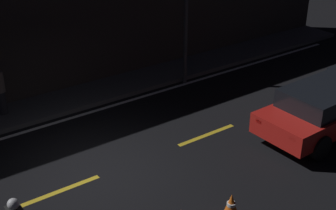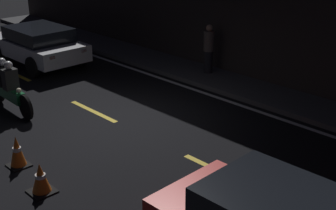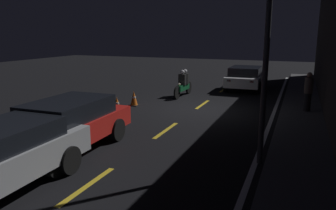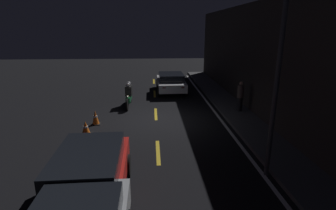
# 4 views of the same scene
# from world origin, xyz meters

# --- Properties ---
(ground_plane) EXTENTS (56.00, 56.00, 0.00)m
(ground_plane) POSITION_xyz_m (0.00, 0.00, 0.00)
(ground_plane) COLOR black
(raised_curb) EXTENTS (28.00, 1.62, 0.14)m
(raised_curb) POSITION_xyz_m (0.00, 4.29, 0.07)
(raised_curb) COLOR #424244
(raised_curb) RESTS_ON ground
(building_front) EXTENTS (28.00, 0.30, 5.72)m
(building_front) POSITION_xyz_m (0.00, 5.25, 2.86)
(building_front) COLOR #2D2826
(building_front) RESTS_ON ground
(lane_dash_a) EXTENTS (2.00, 0.14, 0.01)m
(lane_dash_a) POSITION_xyz_m (-10.00, 0.00, 0.00)
(lane_dash_a) COLOR gold
(lane_dash_a) RESTS_ON ground
(lane_dash_b) EXTENTS (2.00, 0.14, 0.01)m
(lane_dash_b) POSITION_xyz_m (-5.50, 0.00, 0.00)
(lane_dash_b) COLOR gold
(lane_dash_b) RESTS_ON ground
(lane_dash_c) EXTENTS (2.00, 0.14, 0.01)m
(lane_dash_c) POSITION_xyz_m (-1.00, 0.00, 0.00)
(lane_dash_c) COLOR gold
(lane_dash_c) RESTS_ON ground
(lane_dash_d) EXTENTS (2.00, 0.14, 0.01)m
(lane_dash_d) POSITION_xyz_m (3.50, 0.00, 0.00)
(lane_dash_d) COLOR gold
(lane_dash_d) RESTS_ON ground
(lane_dash_e) EXTENTS (2.00, 0.14, 0.01)m
(lane_dash_e) POSITION_xyz_m (8.00, 0.00, 0.00)
(lane_dash_e) COLOR gold
(lane_dash_e) RESTS_ON ground
(lane_solid_kerb) EXTENTS (25.20, 0.14, 0.01)m
(lane_solid_kerb) POSITION_xyz_m (0.00, 3.23, 0.00)
(lane_solid_kerb) COLOR silver
(lane_solid_kerb) RESTS_ON ground
(sedan_white) EXTENTS (4.04, 2.02, 1.36)m
(sedan_white) POSITION_xyz_m (-5.94, 1.17, 0.75)
(sedan_white) COLOR silver
(sedan_white) RESTS_ON ground
(taxi_red) EXTENTS (4.61, 1.98, 1.45)m
(taxi_red) POSITION_xyz_m (6.43, -1.81, 0.78)
(taxi_red) COLOR red
(taxi_red) RESTS_ON ground
(motorcycle) EXTENTS (2.40, 0.38, 1.41)m
(motorcycle) POSITION_xyz_m (-2.66, -1.53, 0.66)
(motorcycle) COLOR black
(motorcycle) RESTS_ON ground
(traffic_cone_near) EXTENTS (0.43, 0.43, 0.69)m
(traffic_cone_near) POSITION_xyz_m (0.39, -2.88, 0.34)
(traffic_cone_near) COLOR black
(traffic_cone_near) RESTS_ON ground
(traffic_cone_mid) EXTENTS (0.47, 0.47, 0.61)m
(traffic_cone_mid) POSITION_xyz_m (1.64, -3.04, 0.30)
(traffic_cone_mid) COLOR black
(traffic_cone_mid) RESTS_ON ground
(pedestrian) EXTENTS (0.34, 0.34, 1.59)m
(pedestrian) POSITION_xyz_m (-0.87, 4.49, 0.94)
(pedestrian) COLOR black
(pedestrian) RESTS_ON raised_curb
(street_lamp) EXTENTS (0.28, 0.28, 5.76)m
(street_lamp) POSITION_xyz_m (5.26, 3.33, 3.24)
(street_lamp) COLOR #333338
(street_lamp) RESTS_ON ground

